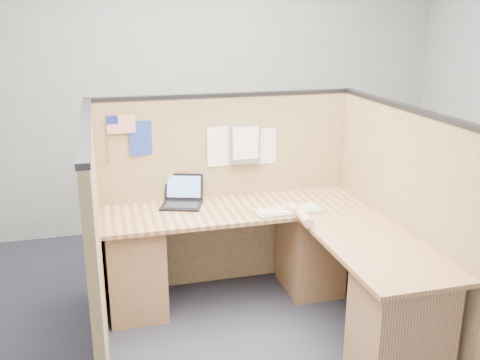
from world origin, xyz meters
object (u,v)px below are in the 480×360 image
object	(u,v)px
laptop	(180,198)
keyboard	(289,211)
mouse	(292,210)
l_desk	(276,270)

from	to	relation	value
laptop	keyboard	bearing A→B (deg)	-9.57
keyboard	mouse	bearing A→B (deg)	-2.11
l_desk	keyboard	size ratio (longest dim) A/B	3.98
l_desk	mouse	size ratio (longest dim) A/B	19.02
l_desk	laptop	distance (m)	0.90
keyboard	mouse	world-z (taller)	mouse
laptop	l_desk	bearing A→B (deg)	-26.81
l_desk	keyboard	xyz separation A→B (m)	(0.15, 0.19, 0.35)
l_desk	laptop	size ratio (longest dim) A/B	5.41
laptop	mouse	size ratio (longest dim) A/B	3.52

